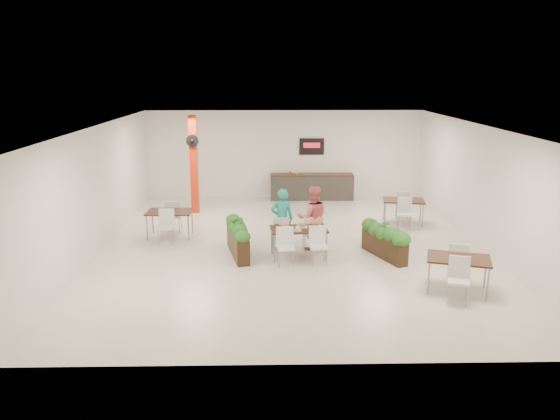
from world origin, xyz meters
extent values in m
plane|color=beige|center=(0.00, 0.00, 0.00)|extent=(12.00, 12.00, 0.00)
cube|color=white|center=(0.00, 6.00, 1.60)|extent=(10.00, 0.10, 3.20)
cube|color=white|center=(0.00, -6.00, 1.60)|extent=(10.00, 0.10, 3.20)
cube|color=white|center=(-5.00, 0.00, 1.60)|extent=(0.10, 12.00, 3.20)
cube|color=white|center=(5.00, 0.00, 1.60)|extent=(0.10, 12.00, 3.20)
cube|color=white|center=(0.00, 0.00, 3.20)|extent=(10.00, 12.00, 0.04)
cube|color=red|center=(-3.00, 3.80, 1.60)|extent=(0.25, 0.25, 3.20)
cylinder|color=black|center=(-3.00, 3.62, 2.40)|extent=(0.40, 0.06, 0.40)
sphere|color=black|center=(-3.00, 3.58, 2.40)|extent=(0.12, 0.12, 0.12)
cube|color=#2E2C29|center=(1.00, 5.65, 0.45)|extent=(3.00, 0.60, 0.90)
cube|color=black|center=(1.00, 5.65, 0.92)|extent=(3.00, 0.62, 0.04)
cube|color=black|center=(1.00, 5.96, 1.90)|extent=(0.90, 0.04, 0.60)
cube|color=red|center=(1.00, 5.93, 1.95)|extent=(0.60, 0.02, 0.18)
imported|color=#A43D1B|center=(0.20, 5.65, 1.04)|extent=(0.09, 0.09, 0.19)
imported|color=gold|center=(0.45, 5.65, 1.02)|extent=(0.13, 0.13, 0.17)
cube|color=black|center=(0.17, -0.78, 0.73)|extent=(1.46, 0.92, 0.04)
cylinder|color=gray|center=(-0.44, -1.17, 0.35)|extent=(0.04, 0.04, 0.71)
cylinder|color=gray|center=(0.84, -1.07, 0.35)|extent=(0.04, 0.04, 0.71)
cylinder|color=gray|center=(-0.49, -0.50, 0.35)|extent=(0.04, 0.04, 0.71)
cylinder|color=gray|center=(0.78, -0.39, 0.35)|extent=(0.04, 0.04, 0.71)
cube|color=white|center=(-0.28, -0.22, 0.45)|extent=(0.45, 0.45, 0.05)
cube|color=white|center=(-0.26, -0.41, 0.70)|extent=(0.42, 0.08, 0.45)
cylinder|color=gray|center=(-0.12, -0.03, 0.21)|extent=(0.02, 0.02, 0.43)
cylinder|color=gray|center=(-0.46, -0.06, 0.21)|extent=(0.02, 0.02, 0.43)
cylinder|color=gray|center=(-0.09, -0.37, 0.21)|extent=(0.02, 0.02, 0.43)
cylinder|color=gray|center=(-0.43, -0.40, 0.21)|extent=(0.02, 0.02, 0.43)
cube|color=white|center=(0.52, -0.15, 0.45)|extent=(0.45, 0.45, 0.05)
cube|color=white|center=(0.54, -0.34, 0.70)|extent=(0.42, 0.08, 0.45)
cylinder|color=gray|center=(0.67, 0.03, 0.21)|extent=(0.02, 0.02, 0.43)
cylinder|color=gray|center=(0.34, 0.01, 0.21)|extent=(0.02, 0.02, 0.43)
cylinder|color=gray|center=(0.70, -0.30, 0.21)|extent=(0.02, 0.02, 0.43)
cylinder|color=gray|center=(0.36, -0.33, 0.21)|extent=(0.02, 0.02, 0.43)
cube|color=white|center=(-0.18, -1.41, 0.45)|extent=(0.45, 0.45, 0.05)
cube|color=white|center=(-0.19, -1.22, 0.70)|extent=(0.42, 0.08, 0.45)
cylinder|color=gray|center=(-0.33, -1.60, 0.21)|extent=(0.02, 0.02, 0.43)
cylinder|color=gray|center=(0.01, -1.57, 0.21)|extent=(0.02, 0.02, 0.43)
cylinder|color=gray|center=(-0.36, -1.26, 0.21)|extent=(0.02, 0.02, 0.43)
cylinder|color=gray|center=(-0.02, -1.23, 0.21)|extent=(0.02, 0.02, 0.43)
cube|color=white|center=(0.62, -1.34, 0.45)|extent=(0.45, 0.45, 0.05)
cube|color=white|center=(0.61, -1.16, 0.70)|extent=(0.42, 0.08, 0.45)
cylinder|color=gray|center=(0.47, -1.53, 0.21)|extent=(0.02, 0.02, 0.43)
cylinder|color=gray|center=(0.81, -1.50, 0.21)|extent=(0.02, 0.02, 0.43)
cylinder|color=gray|center=(0.44, -1.19, 0.21)|extent=(0.02, 0.02, 0.43)
cylinder|color=gray|center=(0.78, -1.16, 0.21)|extent=(0.02, 0.02, 0.43)
cube|color=white|center=(-0.17, -0.91, 0.76)|extent=(0.32, 0.32, 0.01)
ellipsoid|color=#9B5526|center=(-0.17, -0.91, 0.83)|extent=(0.22, 0.22, 0.13)
cube|color=white|center=(0.26, -0.65, 0.76)|extent=(0.28, 0.28, 0.01)
ellipsoid|color=gold|center=(0.26, -0.65, 0.82)|extent=(0.18, 0.18, 0.11)
cube|color=white|center=(0.58, -0.87, 0.76)|extent=(0.28, 0.28, 0.01)
ellipsoid|color=#521710|center=(0.58, -0.87, 0.81)|extent=(0.16, 0.16, 0.10)
cube|color=white|center=(0.14, -0.96, 0.76)|extent=(0.19, 0.19, 0.01)
ellipsoid|color=white|center=(0.14, -0.96, 0.80)|extent=(0.12, 0.12, 0.07)
cylinder|color=#FFAE1A|center=(0.71, -0.58, 0.82)|extent=(0.07, 0.07, 0.15)
imported|color=brown|center=(-0.38, -0.73, 0.80)|extent=(0.12, 0.12, 0.10)
imported|color=teal|center=(-0.23, -0.13, 0.81)|extent=(0.62, 0.44, 1.63)
imported|color=#F06B72|center=(0.57, -0.13, 0.85)|extent=(0.87, 0.71, 1.69)
cube|color=black|center=(-1.36, -0.57, 0.31)|extent=(0.69, 1.89, 0.62)
ellipsoid|color=#1B5217|center=(-1.20, -1.34, 0.74)|extent=(0.40, 0.40, 0.32)
ellipsoid|color=#1B5217|center=(-1.28, -0.95, 0.74)|extent=(0.40, 0.40, 0.32)
ellipsoid|color=#1B5217|center=(-1.36, -0.57, 0.74)|extent=(0.40, 0.40, 0.32)
ellipsoid|color=#1B5217|center=(-1.44, -0.19, 0.74)|extent=(0.40, 0.40, 0.32)
ellipsoid|color=#1B5217|center=(-1.52, 0.19, 0.74)|extent=(0.40, 0.40, 0.32)
imported|color=#1B5217|center=(-1.36, -0.57, 0.82)|extent=(0.36, 0.31, 0.40)
cube|color=black|center=(2.32, -0.82, 0.28)|extent=(0.88, 1.67, 0.56)
ellipsoid|color=#1B5217|center=(2.58, -1.47, 0.68)|extent=(0.40, 0.40, 0.32)
ellipsoid|color=#1B5217|center=(2.45, -1.15, 0.68)|extent=(0.40, 0.40, 0.32)
ellipsoid|color=#1B5217|center=(2.32, -0.82, 0.68)|extent=(0.40, 0.40, 0.32)
ellipsoid|color=#1B5217|center=(2.19, -0.50, 0.68)|extent=(0.40, 0.40, 0.32)
ellipsoid|color=#1B5217|center=(2.06, -0.18, 0.68)|extent=(0.40, 0.40, 0.32)
imported|color=#1B5217|center=(2.32, -0.82, 0.75)|extent=(0.20, 0.20, 0.37)
cube|color=black|center=(-3.36, 1.04, 0.73)|extent=(1.27, 0.86, 0.04)
cylinder|color=gray|center=(-3.93, 0.69, 0.35)|extent=(0.04, 0.04, 0.71)
cylinder|color=gray|center=(-2.79, 0.67, 0.35)|extent=(0.04, 0.04, 0.71)
cylinder|color=gray|center=(-3.92, 1.41, 0.35)|extent=(0.04, 0.04, 0.71)
cylinder|color=gray|center=(-2.78, 1.39, 0.35)|extent=(0.04, 0.04, 0.71)
cube|color=white|center=(-3.35, 1.64, 0.45)|extent=(0.43, 0.43, 0.05)
cube|color=white|center=(-3.35, 1.45, 0.70)|extent=(0.42, 0.05, 0.45)
cylinder|color=gray|center=(-3.18, 1.81, 0.21)|extent=(0.02, 0.02, 0.43)
cylinder|color=gray|center=(-3.52, 1.82, 0.21)|extent=(0.02, 0.02, 0.43)
cylinder|color=gray|center=(-3.18, 1.47, 0.21)|extent=(0.02, 0.02, 0.43)
cylinder|color=gray|center=(-3.52, 1.48, 0.21)|extent=(0.02, 0.02, 0.43)
cube|color=white|center=(-3.37, 0.44, 0.45)|extent=(0.43, 0.43, 0.05)
cube|color=white|center=(-3.36, 0.63, 0.70)|extent=(0.42, 0.05, 0.45)
cylinder|color=gray|center=(-3.54, 0.28, 0.21)|extent=(0.02, 0.02, 0.43)
cylinder|color=gray|center=(-3.20, 0.27, 0.21)|extent=(0.02, 0.02, 0.43)
cylinder|color=gray|center=(-3.53, 0.62, 0.21)|extent=(0.02, 0.02, 0.43)
cylinder|color=gray|center=(-3.19, 0.61, 0.21)|extent=(0.02, 0.02, 0.43)
imported|color=white|center=(-3.36, 1.04, 0.78)|extent=(0.22, 0.22, 0.05)
cube|color=black|center=(3.55, 2.30, 0.73)|extent=(1.36, 1.02, 0.04)
cylinder|color=gray|center=(2.94, 2.05, 0.35)|extent=(0.04, 0.04, 0.71)
cylinder|color=gray|center=(4.04, 1.86, 0.35)|extent=(0.04, 0.04, 0.71)
cylinder|color=gray|center=(3.06, 2.74, 0.35)|extent=(0.04, 0.04, 0.71)
cylinder|color=gray|center=(4.16, 2.55, 0.35)|extent=(0.04, 0.04, 0.71)
cube|color=white|center=(3.65, 2.89, 0.45)|extent=(0.49, 0.49, 0.05)
cube|color=white|center=(3.62, 2.70, 0.70)|extent=(0.42, 0.11, 0.45)
cylinder|color=gray|center=(3.85, 3.03, 0.21)|extent=(0.02, 0.02, 0.43)
cylinder|color=gray|center=(3.52, 3.09, 0.21)|extent=(0.02, 0.02, 0.43)
cylinder|color=gray|center=(3.79, 2.70, 0.21)|extent=(0.02, 0.02, 0.43)
cylinder|color=gray|center=(3.46, 2.75, 0.21)|extent=(0.02, 0.02, 0.43)
cube|color=white|center=(3.45, 1.71, 0.45)|extent=(0.49, 0.49, 0.05)
cube|color=white|center=(3.48, 1.90, 0.70)|extent=(0.42, 0.11, 0.45)
cylinder|color=gray|center=(3.25, 1.57, 0.21)|extent=(0.02, 0.02, 0.43)
cylinder|color=gray|center=(3.59, 1.51, 0.21)|extent=(0.02, 0.02, 0.43)
cylinder|color=gray|center=(3.31, 1.91, 0.21)|extent=(0.02, 0.02, 0.43)
cylinder|color=gray|center=(3.64, 1.85, 0.21)|extent=(0.02, 0.02, 0.43)
imported|color=white|center=(3.55, 2.30, 0.78)|extent=(0.22, 0.22, 0.05)
cube|color=black|center=(3.41, -3.07, 0.73)|extent=(1.48, 1.20, 0.04)
cylinder|color=gray|center=(2.75, -3.24, 0.35)|extent=(0.04, 0.04, 0.71)
cylinder|color=gray|center=(3.86, -3.59, 0.35)|extent=(0.04, 0.04, 0.71)
cylinder|color=gray|center=(2.97, -2.54, 0.35)|extent=(0.04, 0.04, 0.71)
cylinder|color=gray|center=(4.08, -2.89, 0.35)|extent=(0.04, 0.04, 0.71)
cube|color=white|center=(3.59, -2.50, 0.45)|extent=(0.53, 0.53, 0.05)
cube|color=white|center=(3.53, -2.68, 0.70)|extent=(0.41, 0.16, 0.45)
cylinder|color=gray|center=(3.81, -2.39, 0.21)|extent=(0.02, 0.02, 0.43)
cylinder|color=gray|center=(3.48, -2.28, 0.21)|extent=(0.02, 0.02, 0.43)
cylinder|color=gray|center=(3.70, -2.71, 0.21)|extent=(0.02, 0.02, 0.43)
cylinder|color=gray|center=(3.38, -2.61, 0.21)|extent=(0.02, 0.02, 0.43)
cube|color=white|center=(3.23, -3.64, 0.45)|extent=(0.53, 0.53, 0.05)
cube|color=white|center=(3.29, -3.46, 0.70)|extent=(0.41, 0.16, 0.45)
cylinder|color=gray|center=(3.02, -3.75, 0.21)|extent=(0.02, 0.02, 0.43)
cylinder|color=gray|center=(3.34, -3.85, 0.21)|extent=(0.02, 0.02, 0.43)
cylinder|color=gray|center=(3.12, -3.43, 0.21)|extent=(0.02, 0.02, 0.43)
cylinder|color=gray|center=(3.44, -3.53, 0.21)|extent=(0.02, 0.02, 0.43)
camera|label=1|loc=(-0.57, -13.82, 4.52)|focal=35.00mm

